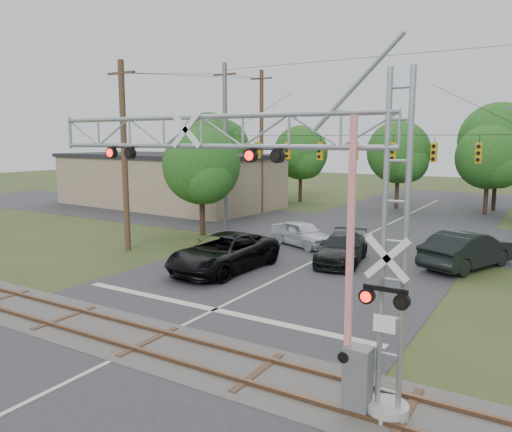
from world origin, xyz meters
The scene contains 13 objects.
ground centered at (0.00, 0.00, 0.00)m, with size 160.00×160.00×0.00m, color #32441F.
road_main centered at (0.00, 10.00, 0.01)m, with size 14.00×90.00×0.02m, color #2A2A2D.
road_cross centered at (0.00, 24.00, 0.01)m, with size 90.00×12.00×0.02m, color #2A2A2D.
railroad_track centered at (0.00, 2.00, 0.03)m, with size 90.00×3.20×0.17m.
crossing_gantry centered at (4.39, 1.63, 4.80)m, with size 11.00×1.00×7.81m.
traffic_signal_span centered at (0.88, 20.00, 5.72)m, with size 19.34×0.36×11.50m.
pickup_black centered at (-2.99, 10.40, 0.89)m, with size 2.95×6.40×1.78m, color black.
car_dark centered at (1.34, 14.79, 0.75)m, with size 2.09×5.13×1.49m, color black.
sedan_silver centered at (-2.21, 17.45, 0.76)m, with size 1.79×4.45×1.52m, color #B5B7BE.
suv_dark centered at (7.03, 17.00, 0.93)m, with size 1.96×5.63×1.86m, color black.
commercial_building centered at (-21.45, 27.54, 2.48)m, with size 21.79×12.24×4.94m.
utility_poles centered at (3.23, 22.20, 6.04)m, with size 26.04×30.55×13.83m.
treeline centered at (-0.55, 33.59, 5.48)m, with size 50.73×28.60×9.52m.
Camera 1 is at (10.57, -8.93, 6.31)m, focal length 35.00 mm.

